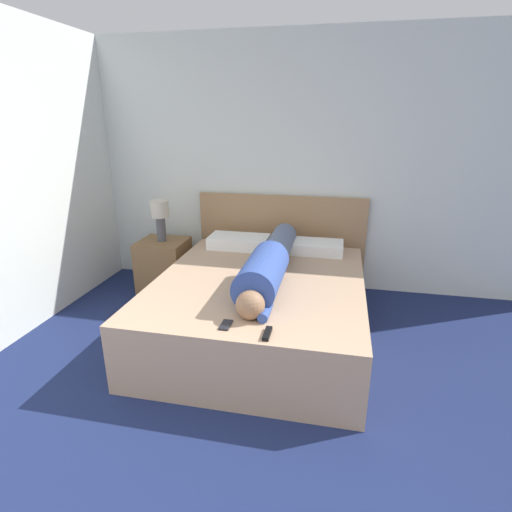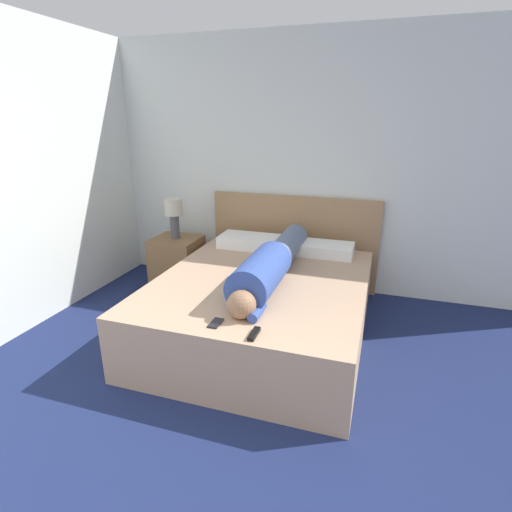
{
  "view_description": "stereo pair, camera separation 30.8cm",
  "coord_description": "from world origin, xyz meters",
  "px_view_note": "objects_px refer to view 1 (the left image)",
  "views": [
    {
      "loc": [
        0.46,
        -0.61,
        1.79
      ],
      "look_at": [
        -0.15,
        2.24,
        0.77
      ],
      "focal_mm": 28.0,
      "sensor_mm": 36.0,
      "label": 1
    },
    {
      "loc": [
        0.75,
        -0.53,
        1.79
      ],
      "look_at": [
        -0.15,
        2.24,
        0.77
      ],
      "focal_mm": 28.0,
      "sensor_mm": 36.0,
      "label": 2
    }
  ],
  "objects_px": {
    "bed": "(260,307)",
    "table_lamp": "(160,215)",
    "cell_phone": "(226,325)",
    "person_lying": "(269,264)",
    "tv_remote": "(267,334)",
    "pillow_second": "(314,247)",
    "nightstand": "(164,265)",
    "pillow_near_headboard": "(239,242)"
  },
  "relations": [
    {
      "from": "person_lying",
      "to": "tv_remote",
      "type": "relative_size",
      "value": 11.58
    },
    {
      "from": "table_lamp",
      "to": "pillow_near_headboard",
      "type": "relative_size",
      "value": 0.71
    },
    {
      "from": "table_lamp",
      "to": "person_lying",
      "type": "distance_m",
      "value": 1.5
    },
    {
      "from": "table_lamp",
      "to": "pillow_near_headboard",
      "type": "bearing_deg",
      "value": 2.35
    },
    {
      "from": "table_lamp",
      "to": "pillow_second",
      "type": "distance_m",
      "value": 1.61
    },
    {
      "from": "table_lamp",
      "to": "pillow_second",
      "type": "bearing_deg",
      "value": 1.23
    },
    {
      "from": "table_lamp",
      "to": "pillow_near_headboard",
      "type": "height_order",
      "value": "table_lamp"
    },
    {
      "from": "nightstand",
      "to": "person_lying",
      "type": "distance_m",
      "value": 1.53
    },
    {
      "from": "pillow_near_headboard",
      "to": "cell_phone",
      "type": "relative_size",
      "value": 4.64
    },
    {
      "from": "nightstand",
      "to": "bed",
      "type": "bearing_deg",
      "value": -31.84
    },
    {
      "from": "bed",
      "to": "pillow_second",
      "type": "relative_size",
      "value": 3.49
    },
    {
      "from": "bed",
      "to": "table_lamp",
      "type": "bearing_deg",
      "value": 148.16
    },
    {
      "from": "person_lying",
      "to": "table_lamp",
      "type": "bearing_deg",
      "value": 149.86
    },
    {
      "from": "table_lamp",
      "to": "person_lying",
      "type": "relative_size",
      "value": 0.25
    },
    {
      "from": "table_lamp",
      "to": "cell_phone",
      "type": "relative_size",
      "value": 3.31
    },
    {
      "from": "pillow_near_headboard",
      "to": "bed",
      "type": "bearing_deg",
      "value": -64.44
    },
    {
      "from": "cell_phone",
      "to": "bed",
      "type": "bearing_deg",
      "value": 86.1
    },
    {
      "from": "pillow_near_headboard",
      "to": "person_lying",
      "type": "bearing_deg",
      "value": -59.93
    },
    {
      "from": "pillow_near_headboard",
      "to": "tv_remote",
      "type": "height_order",
      "value": "pillow_near_headboard"
    },
    {
      "from": "pillow_second",
      "to": "cell_phone",
      "type": "distance_m",
      "value": 1.67
    },
    {
      "from": "tv_remote",
      "to": "cell_phone",
      "type": "distance_m",
      "value": 0.29
    },
    {
      "from": "person_lying",
      "to": "tv_remote",
      "type": "bearing_deg",
      "value": -80.45
    },
    {
      "from": "bed",
      "to": "tv_remote",
      "type": "relative_size",
      "value": 13.32
    },
    {
      "from": "bed",
      "to": "cell_phone",
      "type": "distance_m",
      "value": 0.87
    },
    {
      "from": "bed",
      "to": "cell_phone",
      "type": "relative_size",
      "value": 15.37
    },
    {
      "from": "person_lying",
      "to": "pillow_second",
      "type": "relative_size",
      "value": 3.03
    },
    {
      "from": "nightstand",
      "to": "pillow_second",
      "type": "height_order",
      "value": "pillow_second"
    },
    {
      "from": "nightstand",
      "to": "tv_remote",
      "type": "distance_m",
      "value": 2.19
    },
    {
      "from": "pillow_second",
      "to": "nightstand",
      "type": "bearing_deg",
      "value": -178.77
    },
    {
      "from": "nightstand",
      "to": "cell_phone",
      "type": "relative_size",
      "value": 4.22
    },
    {
      "from": "person_lying",
      "to": "cell_phone",
      "type": "distance_m",
      "value": 0.85
    },
    {
      "from": "person_lying",
      "to": "cell_phone",
      "type": "xyz_separation_m",
      "value": [
        -0.13,
        -0.83,
        -0.13
      ]
    },
    {
      "from": "nightstand",
      "to": "pillow_near_headboard",
      "type": "bearing_deg",
      "value": 2.35
    },
    {
      "from": "pillow_second",
      "to": "tv_remote",
      "type": "xyz_separation_m",
      "value": [
        -0.16,
        -1.67,
        -0.04
      ]
    },
    {
      "from": "nightstand",
      "to": "pillow_near_headboard",
      "type": "height_order",
      "value": "pillow_near_headboard"
    },
    {
      "from": "table_lamp",
      "to": "cell_phone",
      "type": "height_order",
      "value": "table_lamp"
    },
    {
      "from": "table_lamp",
      "to": "tv_remote",
      "type": "distance_m",
      "value": 2.2
    },
    {
      "from": "pillow_second",
      "to": "tv_remote",
      "type": "distance_m",
      "value": 1.68
    },
    {
      "from": "person_lying",
      "to": "pillow_second",
      "type": "distance_m",
      "value": 0.84
    },
    {
      "from": "nightstand",
      "to": "pillow_near_headboard",
      "type": "distance_m",
      "value": 0.89
    },
    {
      "from": "bed",
      "to": "person_lying",
      "type": "xyz_separation_m",
      "value": [
        0.08,
        0.0,
        0.4
      ]
    },
    {
      "from": "bed",
      "to": "pillow_near_headboard",
      "type": "bearing_deg",
      "value": 115.56
    }
  ]
}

